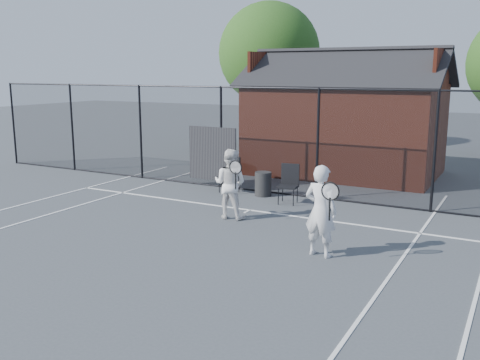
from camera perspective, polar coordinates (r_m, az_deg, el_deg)
The scene contains 10 objects.
ground at distance 10.93m, azimuth -6.23°, elevation -6.76°, with size 80.00×80.00×0.00m, color #41474A.
court_lines at distance 9.93m, azimuth -10.61°, elevation -8.76°, with size 11.02×18.00×0.01m.
fence at distance 15.01m, azimuth 3.58°, elevation 3.96°, with size 22.04×3.00×3.00m.
clubhouse at distance 18.42m, azimuth 11.16°, elevation 5.67°, with size 6.50×4.36×4.19m.
tree_left at distance 24.37m, azimuth 3.14°, elevation 13.32°, with size 4.48×4.48×6.44m.
player_front at distance 10.04m, azimuth 8.60°, elevation -3.26°, with size 0.80×0.61×1.74m.
player_back at distance 12.53m, azimuth -1.07°, elevation -0.40°, with size 0.92×0.69×1.65m.
chair_left at distance 15.26m, azimuth -1.18°, elevation 0.50°, with size 0.48×0.50×1.00m, color black.
chair_right at distance 14.02m, azimuth 5.15°, elevation -0.51°, with size 0.48×0.50×1.01m, color black.
waste_bin at distance 14.89m, azimuth 2.48°, elevation -0.42°, with size 0.46×0.46×0.67m, color black.
Camera 1 is at (5.95, -8.51, 3.41)m, focal length 40.00 mm.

